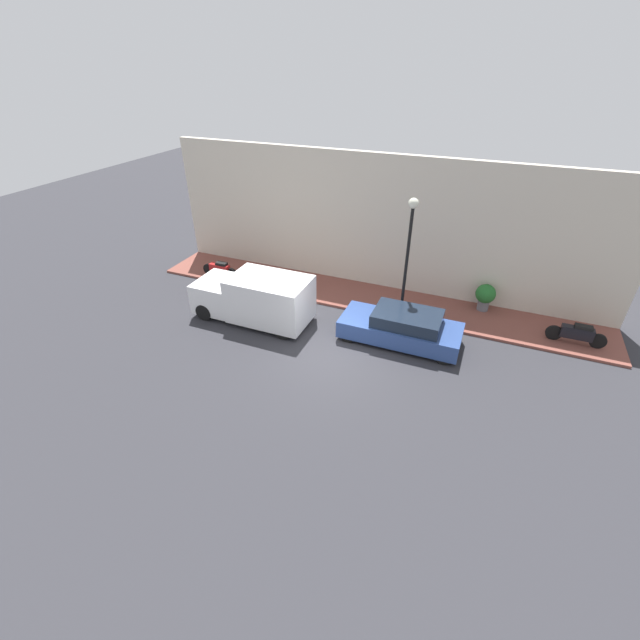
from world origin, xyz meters
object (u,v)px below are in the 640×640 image
object	(u,v)px
motorcycle_red	(220,269)
motorcycle_black	(577,333)
delivery_van	(254,297)
potted_plant	(485,295)
streetlamp	(409,239)
parked_car	(402,327)

from	to	relation	value
motorcycle_red	motorcycle_black	bearing A→B (deg)	-88.63
delivery_van	motorcycle_black	size ratio (longest dim) A/B	2.34
delivery_van	motorcycle_black	xyz separation A→B (m)	(2.82, -11.71, -0.44)
motorcycle_black	potted_plant	world-z (taller)	potted_plant
motorcycle_red	streetlamp	world-z (taller)	streetlamp
motorcycle_red	streetlamp	distance (m)	9.15
parked_car	potted_plant	bearing A→B (deg)	-37.53
delivery_van	motorcycle_red	bearing A→B (deg)	53.31
potted_plant	motorcycle_black	bearing A→B (deg)	-110.92
delivery_van	parked_car	bearing A→B (deg)	-83.40
motorcycle_red	potted_plant	size ratio (longest dim) A/B	1.62
motorcycle_red	delivery_van	bearing A→B (deg)	-126.69
motorcycle_red	motorcycle_black	size ratio (longest dim) A/B	0.91
delivery_van	streetlamp	xyz separation A→B (m)	(2.29, -5.38, 2.42)
delivery_van	motorcycle_black	bearing A→B (deg)	-76.45
motorcycle_black	motorcycle_red	bearing A→B (deg)	91.37
parked_car	delivery_van	bearing A→B (deg)	96.60
potted_plant	streetlamp	bearing A→B (deg)	120.73
parked_car	streetlamp	world-z (taller)	streetlamp
parked_car	delivery_van	size ratio (longest dim) A/B	0.93
parked_car	streetlamp	size ratio (longest dim) A/B	0.92
delivery_van	streetlamp	bearing A→B (deg)	-66.91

